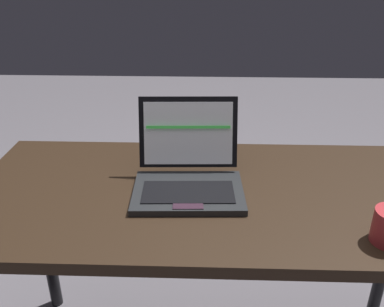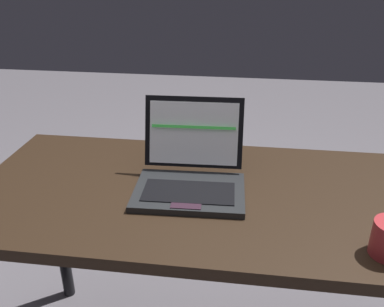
# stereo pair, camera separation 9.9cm
# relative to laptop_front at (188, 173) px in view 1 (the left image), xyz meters

# --- Properties ---
(desk) EXTENTS (1.47, 0.66, 0.75)m
(desk) POSITION_rel_laptop_front_xyz_m (0.09, -0.01, -0.13)
(desk) COLOR black
(desk) RESTS_ON ground
(laptop_front) EXTENTS (0.32, 0.29, 0.24)m
(laptop_front) POSITION_rel_laptop_front_xyz_m (0.00, 0.00, 0.00)
(laptop_front) COLOR #232426
(laptop_front) RESTS_ON desk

